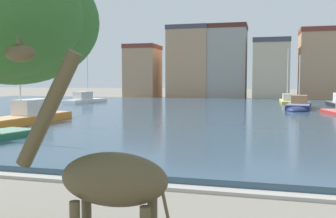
{
  "coord_description": "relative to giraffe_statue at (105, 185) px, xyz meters",
  "views": [
    {
      "loc": [
        6.22,
        -2.11,
        3.43
      ],
      "look_at": [
        2.16,
        13.42,
        2.2
      ],
      "focal_mm": 40.31,
      "sensor_mm": 36.0,
      "label": 1
    }
  ],
  "objects": [
    {
      "name": "sailboat_navy",
      "position": [
        5.43,
        38.25,
        -1.48
      ],
      "size": [
        3.3,
        9.08,
        6.14
      ],
      "color": "navy",
      "rests_on": "ground"
    },
    {
      "name": "townhouse_tall_gabled",
      "position": [
        -20.99,
        64.46,
        3.0
      ],
      "size": [
        6.03,
        6.8,
        10.1
      ],
      "color": "tan",
      "rests_on": "ground"
    },
    {
      "name": "townhouse_corner_house",
      "position": [
        -5.56,
        64.43,
        4.58
      ],
      "size": [
        8.17,
        6.25,
        13.27
      ],
      "color": "gray",
      "rests_on": "ground"
    },
    {
      "name": "sailboat_white",
      "position": [
        -22.02,
        43.29,
        -1.46
      ],
      "size": [
        3.84,
        8.06,
        8.15
      ],
      "color": "white",
      "rests_on": "ground"
    },
    {
      "name": "townhouse_narrow_midrow",
      "position": [
        11.49,
        64.58,
        4.02
      ],
      "size": [
        8.34,
        6.47,
        12.15
      ],
      "color": "tan",
      "rests_on": "ground"
    },
    {
      "name": "townhouse_end_terrace",
      "position": [
        2.7,
        63.77,
        3.2
      ],
      "size": [
        6.13,
        7.58,
        10.5
      ],
      "color": "#C6B293",
      "rests_on": "ground"
    },
    {
      "name": "sailboat_yellow",
      "position": [
        4.86,
        50.91,
        -1.56
      ],
      "size": [
        1.94,
        9.06,
        7.83
      ],
      "color": "gold",
      "rests_on": "ground"
    },
    {
      "name": "giraffe_statue",
      "position": [
        0.0,
        0.0,
        0.0
      ],
      "size": [
        2.32,
        0.61,
        4.05
      ],
      "color": "#4C4228",
      "rests_on": "ground"
    },
    {
      "name": "townhouse_wide_warehouse",
      "position": [
        -11.95,
        65.07,
        4.58
      ],
      "size": [
        7.53,
        7.92,
        13.28
      ],
      "color": "tan",
      "rests_on": "ground"
    },
    {
      "name": "sailboat_orange",
      "position": [
        -14.7,
        18.53,
        -1.41
      ],
      "size": [
        2.61,
        9.76,
        6.62
      ],
      "color": "orange",
      "rests_on": "ground"
    },
    {
      "name": "harbor_water",
      "position": [
        -4.2,
        33.57,
        -1.9
      ],
      "size": [
        84.46,
        53.03,
        0.34
      ],
      "primitive_type": "cube",
      "color": "#334C60",
      "rests_on": "ground"
    },
    {
      "name": "quay_edge_coping",
      "position": [
        -4.2,
        6.81,
        -2.01
      ],
      "size": [
        84.46,
        0.5,
        0.12
      ],
      "primitive_type": "cube",
      "color": "#ADA89E",
      "rests_on": "ground"
    },
    {
      "name": "mooring_bollard",
      "position": [
        -3.5,
        6.66,
        -1.82
      ],
      "size": [
        0.24,
        0.24,
        0.5
      ],
      "primitive_type": "cylinder",
      "color": "#232326",
      "rests_on": "ground"
    }
  ]
}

